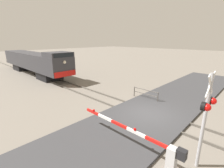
{
  "coord_description": "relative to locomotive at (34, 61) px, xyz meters",
  "views": [
    {
      "loc": [
        -9.39,
        -5.39,
        5.33
      ],
      "look_at": [
        -0.81,
        2.85,
        1.97
      ],
      "focal_mm": 25.55,
      "sensor_mm": 36.0,
      "label": 1
    }
  ],
  "objects": [
    {
      "name": "rail_track_right",
      "position": [
        0.72,
        -20.34,
        -1.94
      ],
      "size": [
        0.08,
        80.0,
        0.15
      ],
      "primitive_type": "cube",
      "color": "#59544C",
      "rests_on": "ground_plane"
    },
    {
      "name": "crossing_gate",
      "position": [
        -3.87,
        -22.98,
        -1.19
      ],
      "size": [
        0.36,
        5.99,
        1.31
      ],
      "color": "silver",
      "rests_on": "ground_plane"
    },
    {
      "name": "locomotive",
      "position": [
        0.0,
        0.0,
        0.0
      ],
      "size": [
        2.88,
        18.96,
        3.84
      ],
      "color": "black",
      "rests_on": "ground_plane"
    },
    {
      "name": "rail_track_left",
      "position": [
        -0.72,
        -20.34,
        -1.94
      ],
      "size": [
        0.08,
        80.0,
        0.15
      ],
      "primitive_type": "cube",
      "color": "#59544C",
      "rests_on": "ground_plane"
    },
    {
      "name": "crossing_signal",
      "position": [
        -2.71,
        -24.44,
        0.58
      ],
      "size": [
        1.18,
        0.33,
        4.16
      ],
      "color": "#ADADB2",
      "rests_on": "ground_plane"
    },
    {
      "name": "ground_plane",
      "position": [
        0.0,
        -20.34,
        -2.01
      ],
      "size": [
        160.0,
        160.0,
        0.0
      ],
      "primitive_type": "plane",
      "color": "slate"
    },
    {
      "name": "guard_railing",
      "position": [
        2.58,
        -18.45,
        -1.39
      ],
      "size": [
        0.08,
        2.55,
        0.95
      ],
      "color": "#4C4742",
      "rests_on": "ground_plane"
    },
    {
      "name": "road_surface",
      "position": [
        0.0,
        -20.34,
        -1.94
      ],
      "size": [
        36.0,
        5.31,
        0.15
      ],
      "primitive_type": "cube",
      "color": "#38383A",
      "rests_on": "ground_plane"
    }
  ]
}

